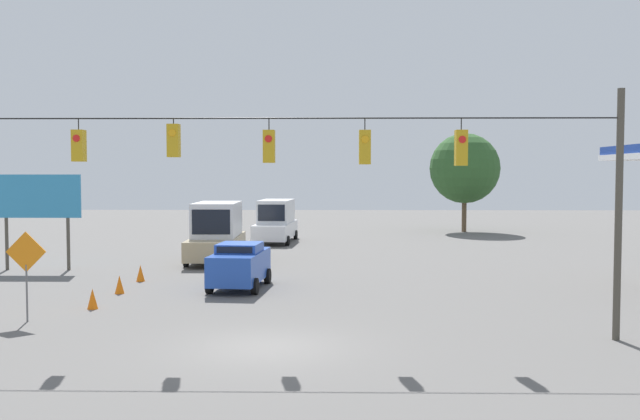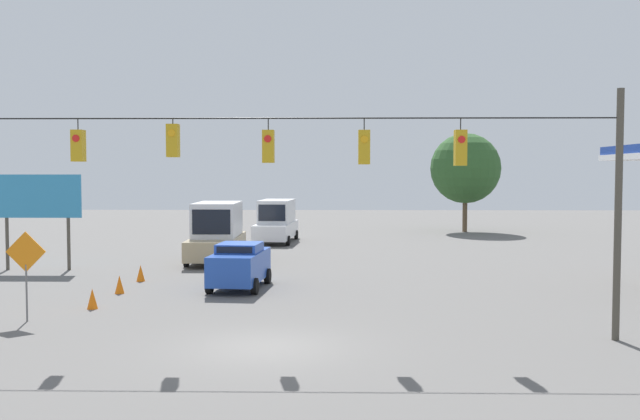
% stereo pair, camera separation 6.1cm
% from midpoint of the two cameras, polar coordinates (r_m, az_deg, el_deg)
% --- Properties ---
extents(ground_plane, '(140.00, 140.00, 0.00)m').
position_cam_midpoint_polar(ground_plane, '(19.50, -4.28, -10.89)').
color(ground_plane, '#605E5B').
extents(overhead_signal_span, '(19.62, 0.38, 7.00)m').
position_cam_midpoint_polar(overhead_signal_span, '(19.93, -3.87, 2.48)').
color(overhead_signal_span, '#4C473D').
rests_on(overhead_signal_span, ground_plane).
extents(box_truck_white_withflow_deep, '(2.75, 6.74, 2.84)m').
position_cam_midpoint_polar(box_truck_white_withflow_deep, '(48.06, -3.47, -0.90)').
color(box_truck_white_withflow_deep, silver).
rests_on(box_truck_white_withflow_deep, ground_plane).
extents(box_truck_tan_withflow_far, '(2.72, 6.87, 3.10)m').
position_cam_midpoint_polar(box_truck_tan_withflow_far, '(38.05, -8.19, -1.78)').
color(box_truck_tan_withflow_far, tan).
rests_on(box_truck_tan_withflow_far, ground_plane).
extents(sedan_blue_withflow_mid, '(2.29, 4.36, 1.84)m').
position_cam_midpoint_polar(sedan_blue_withflow_mid, '(29.00, -6.38, -4.37)').
color(sedan_blue_withflow_mid, '#234CB2').
rests_on(sedan_blue_withflow_mid, ground_plane).
extents(traffic_cone_nearest, '(0.37, 0.37, 0.71)m').
position_cam_midpoint_polar(traffic_cone_nearest, '(25.84, -17.69, -6.77)').
color(traffic_cone_nearest, orange).
rests_on(traffic_cone_nearest, ground_plane).
extents(traffic_cone_second, '(0.37, 0.37, 0.71)m').
position_cam_midpoint_polar(traffic_cone_second, '(28.76, -15.69, -5.76)').
color(traffic_cone_second, orange).
rests_on(traffic_cone_second, ground_plane).
extents(traffic_cone_third, '(0.37, 0.37, 0.71)m').
position_cam_midpoint_polar(traffic_cone_third, '(31.73, -14.10, -4.92)').
color(traffic_cone_third, orange).
rests_on(traffic_cone_third, ground_plane).
extents(roadside_billboard, '(4.26, 0.16, 4.59)m').
position_cam_midpoint_polar(roadside_billboard, '(36.70, -21.65, 0.65)').
color(roadside_billboard, '#4C473D').
rests_on(roadside_billboard, ground_plane).
extents(work_zone_sign, '(1.27, 0.06, 2.84)m').
position_cam_midpoint_polar(work_zone_sign, '(24.16, -22.40, -3.62)').
color(work_zone_sign, slate).
rests_on(work_zone_sign, ground_plane).
extents(tree_horizon_left, '(5.52, 5.52, 7.78)m').
position_cam_midpoint_polar(tree_horizon_left, '(57.32, 11.58, 3.28)').
color(tree_horizon_left, brown).
rests_on(tree_horizon_left, ground_plane).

